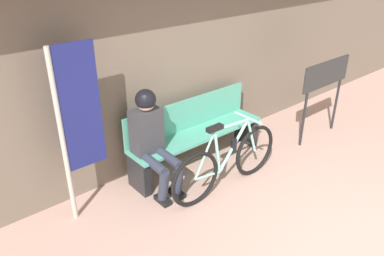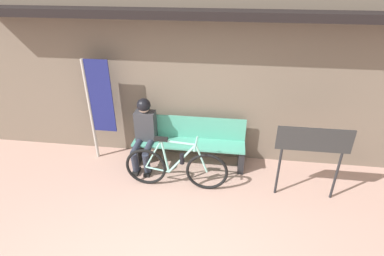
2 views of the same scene
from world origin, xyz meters
name	(u,v)px [view 2 (image 2 of 2)]	position (x,y,z in m)	size (l,w,h in m)	color
storefront_wall	(192,66)	(0.00, 2.80, 1.66)	(12.00, 0.56, 3.20)	#756656
park_bench_near	(189,143)	(-0.01, 2.47, 0.41)	(1.91, 0.42, 0.84)	#51A88E
bicycle	(176,168)	(-0.12, 1.79, 0.36)	(1.61, 0.40, 0.88)	black
person_seated	(144,129)	(-0.76, 2.35, 0.69)	(0.34, 0.63, 1.21)	#2D3342
banner_pole	(98,102)	(-1.55, 2.44, 1.10)	(0.45, 0.05, 1.82)	#B7B2A8
signboard	(313,146)	(1.83, 1.84, 0.89)	(1.03, 0.04, 1.16)	#232326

